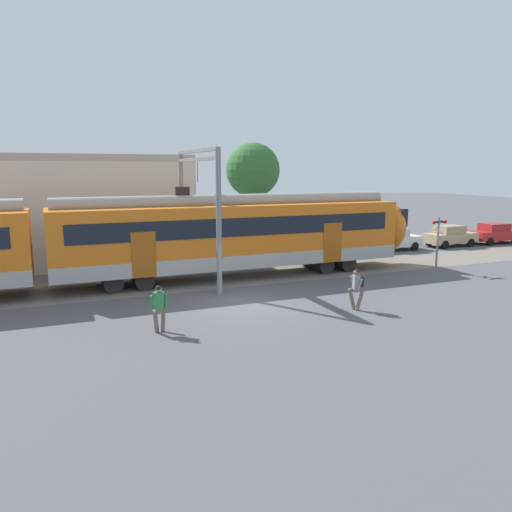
{
  "coord_description": "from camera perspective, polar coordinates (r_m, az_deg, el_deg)",
  "views": [
    {
      "loc": [
        -7.22,
        -18.58,
        5.55
      ],
      "look_at": [
        1.62,
        2.42,
        1.6
      ],
      "focal_mm": 35.0,
      "sensor_mm": 36.0,
      "label": 1
    }
  ],
  "objects": [
    {
      "name": "crossing_signal",
      "position": [
        29.05,
        20.11,
        2.23
      ],
      "size": [
        0.96,
        0.22,
        3.0
      ],
      "color": "gray",
      "rests_on": "ground"
    },
    {
      "name": "street_tree_right",
      "position": [
        39.53,
        -0.36,
        9.78
      ],
      "size": [
        4.23,
        4.23,
        7.65
      ],
      "color": "brown",
      "rests_on": "ground"
    },
    {
      "name": "background_building",
      "position": [
        31.1,
        -24.54,
        4.63
      ],
      "size": [
        18.18,
        5.0,
        9.2
      ],
      "color": "beige",
      "rests_on": "ground"
    },
    {
      "name": "pedestrian_green",
      "position": [
        17.51,
        -11.03,
        -5.54
      ],
      "size": [
        0.66,
        0.55,
        1.67
      ],
      "color": "#6B6051",
      "rests_on": "ground"
    },
    {
      "name": "catenary_gantry",
      "position": [
        24.99,
        -6.66,
        6.93
      ],
      "size": [
        0.24,
        6.64,
        6.53
      ],
      "color": "gray",
      "rests_on": "ground"
    },
    {
      "name": "parked_car_white",
      "position": [
        35.97,
        15.38,
        1.86
      ],
      "size": [
        4.08,
        1.93,
        1.54
      ],
      "color": "silver",
      "rests_on": "ground"
    },
    {
      "name": "parked_car_tan",
      "position": [
        39.17,
        21.28,
        2.17
      ],
      "size": [
        4.04,
        1.84,
        1.54
      ],
      "color": "tan",
      "rests_on": "ground"
    },
    {
      "name": "parked_car_red",
      "position": [
        42.15,
        25.64,
        2.37
      ],
      "size": [
        4.07,
        1.89,
        1.54
      ],
      "color": "#B22323",
      "rests_on": "ground"
    },
    {
      "name": "track_bed",
      "position": [
        24.69,
        -27.18,
        -4.26
      ],
      "size": [
        80.0,
        4.4,
        0.01
      ],
      "primitive_type": "cube",
      "color": "slate",
      "rests_on": "ground"
    },
    {
      "name": "commuter_train",
      "position": [
        24.19,
        -21.74,
        1.3
      ],
      "size": [
        38.05,
        3.07,
        4.73
      ],
      "color": "#B2ADA8",
      "rests_on": "ground"
    },
    {
      "name": "pedestrian_grey",
      "position": [
        20.29,
        11.45,
        -3.36
      ],
      "size": [
        0.59,
        0.63,
        1.67
      ],
      "color": "#6B6051",
      "rests_on": "ground"
    },
    {
      "name": "ground_plane",
      "position": [
        20.7,
        -1.54,
        -5.73
      ],
      "size": [
        160.0,
        160.0,
        0.0
      ],
      "primitive_type": "plane",
      "color": "#515156"
    }
  ]
}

